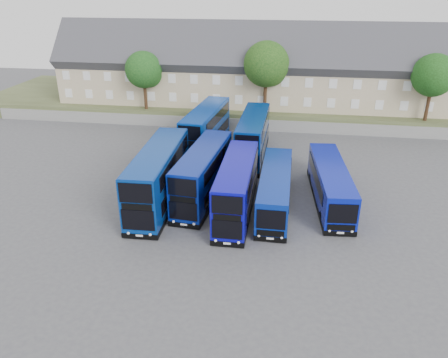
% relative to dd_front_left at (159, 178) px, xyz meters
% --- Properties ---
extents(ground, '(120.00, 120.00, 0.00)m').
position_rel_dd_front_left_xyz_m(ground, '(5.60, -2.39, -2.42)').
color(ground, '#48484D').
rests_on(ground, ground).
extents(retaining_wall, '(70.00, 0.40, 1.50)m').
position_rel_dd_front_left_xyz_m(retaining_wall, '(5.60, 21.61, -1.67)').
color(retaining_wall, slate).
rests_on(retaining_wall, ground).
extents(earth_bank, '(80.00, 20.00, 2.00)m').
position_rel_dd_front_left_xyz_m(earth_bank, '(5.60, 31.61, -1.42)').
color(earth_bank, '#464D2B').
rests_on(earth_bank, ground).
extents(terrace_row, '(54.00, 10.40, 11.20)m').
position_rel_dd_front_left_xyz_m(terrace_row, '(5.60, 27.61, 4.17)').
color(terrace_row, tan).
rests_on(terrace_row, earth_bank).
extents(dd_front_left, '(3.19, 12.47, 4.93)m').
position_rel_dd_front_left_xyz_m(dd_front_left, '(0.00, 0.00, 0.00)').
color(dd_front_left, navy).
rests_on(dd_front_left, ground).
extents(dd_front_mid, '(3.58, 11.56, 4.53)m').
position_rel_dd_front_left_xyz_m(dd_front_mid, '(3.59, 1.59, -0.20)').
color(dd_front_mid, navy).
rests_on(dd_front_mid, ground).
extents(dd_front_right, '(2.57, 11.17, 4.44)m').
position_rel_dd_front_left_xyz_m(dd_front_right, '(6.88, -0.68, -0.24)').
color(dd_front_right, '#0A09A7').
rests_on(dd_front_right, ground).
extents(dd_rear_left, '(3.85, 12.07, 4.72)m').
position_rel_dd_front_left_xyz_m(dd_rear_left, '(1.48, 14.02, -0.10)').
color(dd_rear_left, '#083BA4').
rests_on(dd_rear_left, ground).
extents(dd_rear_right, '(2.89, 11.70, 4.63)m').
position_rel_dd_front_left_xyz_m(dd_rear_right, '(7.07, 12.22, -0.15)').
color(dd_rear_right, navy).
rests_on(dd_rear_right, ground).
extents(coach_east_a, '(2.59, 11.85, 3.23)m').
position_rel_dd_front_left_xyz_m(coach_east_a, '(10.01, 0.80, -0.84)').
color(coach_east_a, navy).
rests_on(coach_east_a, ground).
extents(coach_east_b, '(3.51, 12.22, 3.30)m').
position_rel_dd_front_left_xyz_m(coach_east_b, '(14.75, 2.52, -0.81)').
color(coach_east_b, '#0917A7').
rests_on(coach_east_b, ground).
extents(tree_west, '(4.80, 4.80, 7.65)m').
position_rel_dd_front_left_xyz_m(tree_west, '(-8.25, 22.71, 4.63)').
color(tree_west, '#382314').
rests_on(tree_west, earth_bank).
extents(tree_mid, '(5.76, 5.76, 9.18)m').
position_rel_dd_front_left_xyz_m(tree_mid, '(7.75, 23.21, 5.64)').
color(tree_mid, '#382314').
rests_on(tree_mid, earth_bank).
extents(tree_east, '(5.12, 5.12, 8.16)m').
position_rel_dd_front_left_xyz_m(tree_east, '(27.75, 22.71, 4.97)').
color(tree_east, '#382314').
rests_on(tree_east, earth_bank).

